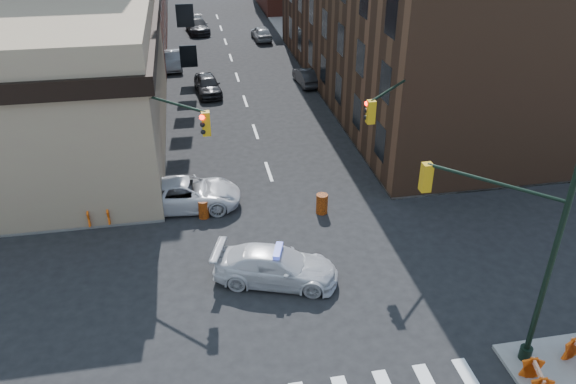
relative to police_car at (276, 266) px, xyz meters
name	(u,v)px	position (x,y,z in m)	size (l,w,h in m)	color
ground	(303,275)	(1.23, 0.14, -0.77)	(140.00, 140.00, 0.00)	black
sidewalk_ne	(461,49)	(24.23, 32.89, -0.69)	(34.00, 54.50, 0.15)	gray
commercial_row_ne	(412,0)	(14.23, 22.64, 6.23)	(14.00, 34.00, 14.00)	#4B2E1E
signal_pole_se	(518,246)	(7.27, -5.38, 3.84)	(5.40, 5.27, 8.00)	black
signal_pole_nw	(158,145)	(-4.62, 5.48, 3.57)	(3.58, 3.67, 8.00)	black
signal_pole_ne	(397,127)	(7.07, 5.50, 3.57)	(3.67, 3.58, 8.00)	black
tree_ne_near	(328,39)	(8.73, 26.14, 2.72)	(3.00, 3.00, 4.85)	black
tree_ne_far	(308,17)	(8.73, 34.14, 2.72)	(3.00, 3.00, 4.85)	black
police_car	(276,266)	(0.00, 0.00, 0.00)	(2.16, 5.30, 1.54)	silver
pickup	(186,194)	(-3.62, 6.95, 0.03)	(2.64, 5.73, 1.59)	silver
parked_car_wnear	(208,85)	(-1.48, 24.30, 0.00)	(1.82, 4.52, 1.54)	black
parked_car_wfar	(172,60)	(-4.27, 31.80, -0.03)	(1.57, 4.51, 1.49)	gray
parked_car_wdeep	(197,25)	(-1.45, 44.58, 0.01)	(2.20, 5.40, 1.57)	black
parked_car_enear	(307,76)	(6.73, 25.19, -0.08)	(1.45, 4.16, 1.37)	black
parked_car_efar	(261,33)	(5.06, 40.17, -0.04)	(1.73, 4.30, 1.47)	gray
pedestrian_a	(150,175)	(-5.49, 9.04, 0.20)	(0.60, 0.39, 1.63)	black
pedestrian_b	(92,195)	(-8.34, 7.34, 0.24)	(0.83, 0.65, 1.71)	black
pedestrian_c	(32,210)	(-10.99, 6.14, 0.34)	(1.13, 0.47, 1.92)	#1F222E
barrel_road	(322,204)	(3.24, 5.09, -0.24)	(0.60, 0.60, 1.06)	#CB3F09
barrel_bank	(203,209)	(-2.78, 5.74, -0.29)	(0.54, 0.54, 0.97)	#C94B09
barricade_se_b	(536,378)	(7.63, -7.42, -0.19)	(1.15, 0.57, 0.86)	#DB650A
barricade_nw_a	(101,213)	(-7.81, 6.06, -0.15)	(1.25, 0.63, 0.94)	#C53E09
barricade_nw_b	(99,215)	(-7.90, 5.84, -0.15)	(1.24, 0.62, 0.93)	#C23809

